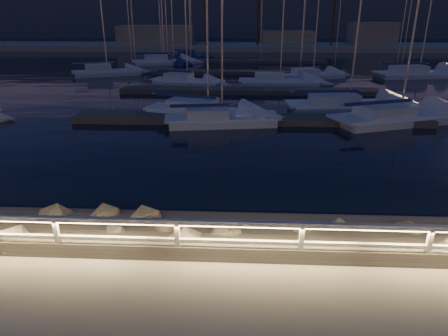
% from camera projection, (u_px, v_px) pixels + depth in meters
% --- Properties ---
extents(ground, '(400.00, 400.00, 0.00)m').
position_uv_depth(ground, '(259.00, 260.00, 9.82)').
color(ground, gray).
rests_on(ground, ground).
extents(harbor_water, '(400.00, 440.00, 0.60)m').
position_uv_depth(harbor_water, '(249.00, 87.00, 39.29)').
color(harbor_water, black).
rests_on(harbor_water, ground).
extents(guard_rail, '(44.11, 0.12, 1.06)m').
position_uv_depth(guard_rail, '(257.00, 232.00, 9.55)').
color(guard_rail, white).
rests_on(guard_rail, ground).
extents(riprap, '(29.63, 2.80, 1.28)m').
position_uv_depth(riprap, '(443.00, 246.00, 10.61)').
color(riprap, slate).
rests_on(riprap, ground).
extents(floating_docks, '(22.00, 36.00, 0.40)m').
position_uv_depth(floating_docks, '(249.00, 80.00, 40.29)').
color(floating_docks, '#5E554E').
rests_on(floating_docks, ground).
extents(far_shore, '(160.00, 14.00, 5.20)m').
position_uv_depth(far_shore, '(246.00, 45.00, 78.81)').
color(far_shore, gray).
rests_on(far_shore, ground).
extents(distant_hills, '(230.00, 37.50, 18.00)m').
position_uv_depth(distant_hills, '(181.00, 19.00, 133.90)').
color(distant_hills, '#384457').
rests_on(distant_hills, ground).
extents(sailboat_b, '(7.10, 3.08, 11.72)m').
position_uv_depth(sailboat_b, '(219.00, 119.00, 24.14)').
color(sailboat_b, silver).
rests_on(sailboat_b, ground).
extents(sailboat_c, '(8.64, 4.68, 14.14)m').
position_uv_depth(sailboat_c, '(205.00, 111.00, 25.85)').
color(sailboat_c, silver).
rests_on(sailboat_c, ground).
extents(sailboat_d, '(9.05, 3.60, 14.90)m').
position_uv_depth(sailboat_d, '(346.00, 104.00, 27.98)').
color(sailboat_d, silver).
rests_on(sailboat_d, ground).
extents(sailboat_e, '(7.71, 4.87, 12.87)m').
position_uv_depth(sailboat_e, '(106.00, 71.00, 44.23)').
color(sailboat_e, silver).
rests_on(sailboat_e, ground).
extents(sailboat_f, '(7.26, 3.84, 11.92)m').
position_uv_depth(sailboat_f, '(186.00, 80.00, 38.32)').
color(sailboat_f, silver).
rests_on(sailboat_f, ground).
extents(sailboat_g, '(7.93, 2.71, 13.27)m').
position_uv_depth(sailboat_g, '(278.00, 81.00, 38.08)').
color(sailboat_g, silver).
rests_on(sailboat_g, ground).
extents(sailboat_h, '(9.31, 5.51, 15.25)m').
position_uv_depth(sailboat_h, '(397.00, 116.00, 24.65)').
color(sailboat_h, silver).
rests_on(sailboat_h, ground).
extents(sailboat_i, '(6.21, 3.53, 10.27)m').
position_uv_depth(sailboat_i, '(167.00, 61.00, 54.63)').
color(sailboat_i, navy).
rests_on(sailboat_i, ground).
extents(sailboat_k, '(7.38, 4.23, 12.10)m').
position_uv_depth(sailboat_k, '(311.00, 75.00, 42.30)').
color(sailboat_k, silver).
rests_on(sailboat_k, ground).
extents(sailboat_l, '(9.94, 4.30, 16.28)m').
position_uv_depth(sailboat_l, '(417.00, 73.00, 42.98)').
color(sailboat_l, silver).
rests_on(sailboat_l, ground).
extents(sailboat_m, '(6.77, 3.14, 11.20)m').
position_uv_depth(sailboat_m, '(191.00, 56.00, 61.64)').
color(sailboat_m, navy).
rests_on(sailboat_m, ground).
extents(sailboat_n, '(8.82, 4.59, 14.49)m').
position_uv_depth(sailboat_n, '(163.00, 61.00, 54.27)').
color(sailboat_n, silver).
rests_on(sailboat_n, ground).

